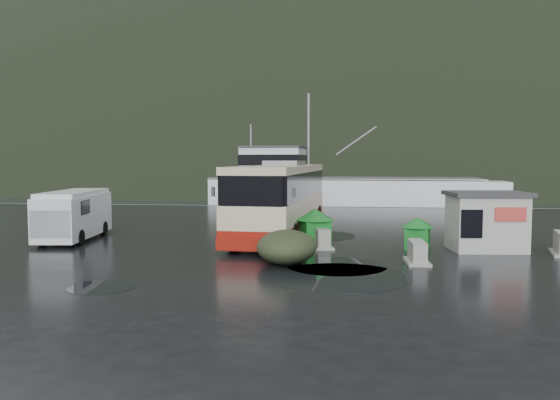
# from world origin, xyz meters

# --- Properties ---
(ground) EXTENTS (160.00, 160.00, 0.00)m
(ground) POSITION_xyz_m (0.00, 0.00, 0.00)
(ground) COLOR black
(ground) RESTS_ON ground
(harbor_water) EXTENTS (300.00, 180.00, 0.02)m
(harbor_water) POSITION_xyz_m (0.00, 110.00, 0.00)
(harbor_water) COLOR black
(harbor_water) RESTS_ON ground
(quay_edge) EXTENTS (160.00, 0.60, 1.50)m
(quay_edge) POSITION_xyz_m (0.00, 20.00, 0.00)
(quay_edge) COLOR #999993
(quay_edge) RESTS_ON ground
(headland) EXTENTS (780.00, 540.00, 570.00)m
(headland) POSITION_xyz_m (10.00, 250.00, 0.00)
(headland) COLOR black
(headland) RESTS_ON ground
(coach_bus) EXTENTS (4.01, 12.93, 3.61)m
(coach_bus) POSITION_xyz_m (1.28, 4.00, 0.00)
(coach_bus) COLOR beige
(coach_bus) RESTS_ON ground
(white_van) EXTENTS (2.50, 5.58, 2.25)m
(white_van) POSITION_xyz_m (-7.80, 1.02, 0.00)
(white_van) COLOR white
(white_van) RESTS_ON ground
(waste_bin_left) EXTENTS (1.47, 1.47, 1.58)m
(waste_bin_left) POSITION_xyz_m (3.11, 0.58, 0.00)
(waste_bin_left) COLOR #157722
(waste_bin_left) RESTS_ON ground
(waste_bin_right) EXTENTS (1.16, 1.16, 1.32)m
(waste_bin_right) POSITION_xyz_m (7.27, 0.13, 0.00)
(waste_bin_right) COLOR #157722
(waste_bin_right) RESTS_ON ground
(dome_tent) EXTENTS (2.19, 3.01, 1.16)m
(dome_tent) POSITION_xyz_m (2.33, -3.38, 0.00)
(dome_tent) COLOR #2E3822
(dome_tent) RESTS_ON ground
(ticket_kiosk) EXTENTS (3.22, 2.56, 2.35)m
(ticket_kiosk) POSITION_xyz_m (9.96, 0.25, 0.00)
(ticket_kiosk) COLOR #B6B7B2
(ticket_kiosk) RESTS_ON ground
(jersey_barrier_a) EXTENTS (1.21, 1.79, 0.82)m
(jersey_barrier_a) POSITION_xyz_m (3.36, 0.13, 0.00)
(jersey_barrier_a) COLOR #999993
(jersey_barrier_a) RESTS_ON ground
(jersey_barrier_b) EXTENTS (0.82, 1.58, 0.78)m
(jersey_barrier_b) POSITION_xyz_m (6.88, -2.85, 0.00)
(jersey_barrier_b) COLOR #999993
(jersey_barrier_b) RESTS_ON ground
(fishing_trawler) EXTENTS (27.93, 7.99, 11.03)m
(fishing_trawler) POSITION_xyz_m (4.28, 26.51, 0.00)
(fishing_trawler) COLOR white
(fishing_trawler) RESTS_ON ground
(puddles) EXTENTS (9.91, 13.96, 0.01)m
(puddles) POSITION_xyz_m (3.35, -2.89, 0.01)
(puddles) COLOR black
(puddles) RESTS_ON ground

